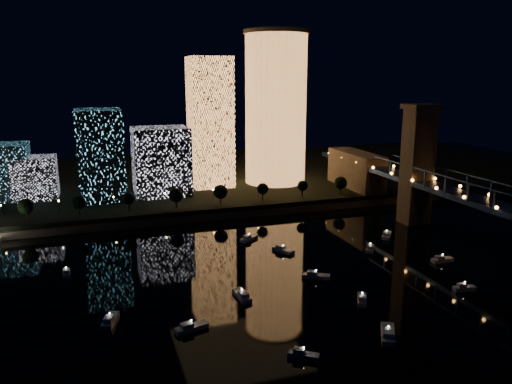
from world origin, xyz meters
TOP-DOWN VIEW (x-y plane):
  - ground at (0.00, 0.00)m, footprint 520.00×520.00m
  - far_bank at (0.00, 160.00)m, footprint 420.00×160.00m
  - seawall at (0.00, 82.00)m, footprint 420.00×6.00m
  - tower_cylindrical at (29.99, 125.22)m, footprint 34.00×34.00m
  - tower_rectangular at (-4.90, 127.08)m, footprint 20.57×20.57m
  - midrise_blocks at (-60.90, 119.69)m, footprint 90.97×35.61m
  - truss_bridge at (65.00, 3.72)m, footprint 13.00×266.00m
  - motorboats at (-4.74, 6.64)m, footprint 125.34×87.70m
  - esplanade_trees at (-32.28, 88.00)m, footprint 166.10×6.43m
  - street_lamps at (-34.00, 94.00)m, footprint 132.70×0.70m

SIDE VIEW (x-z plane):
  - ground at x=0.00m, z-range 0.00..0.00m
  - motorboats at x=-4.74m, z-range -0.58..2.20m
  - seawall at x=0.00m, z-range 0.00..3.00m
  - far_bank at x=0.00m, z-range 0.00..5.00m
  - street_lamps at x=-34.00m, z-range 6.20..11.85m
  - esplanade_trees at x=-32.28m, z-range 6.11..14.82m
  - truss_bridge at x=65.00m, z-range -8.75..41.25m
  - midrise_blocks at x=-60.90m, z-range 0.98..42.33m
  - tower_rectangular at x=-4.90m, z-range 5.00..70.45m
  - tower_cylindrical at x=29.99m, z-range 5.13..83.95m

